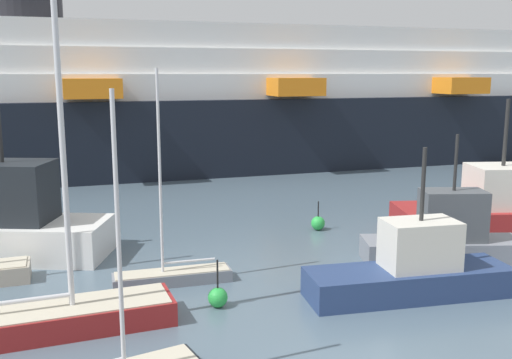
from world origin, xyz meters
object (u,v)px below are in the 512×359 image
Objects in this scene: fishing_boat_1 at (412,270)px; fishing_boat_3 at (0,223)px; fishing_boat_2 at (493,209)px; sailboat_5 at (172,273)px; fishing_boat_0 at (446,236)px; sailboat_0 at (53,313)px; channel_buoy_1 at (318,223)px; cruise_ship at (261,101)px; channel_buoy_2 at (218,297)px.

fishing_boat_1 is 16.36m from fishing_boat_3.
sailboat_5 is at bearing -158.03° from fishing_boat_2.
fishing_boat_0 is at bearing 0.87° from fishing_boat_3.
sailboat_0 is 1.65× the size of sailboat_5.
sailboat_5 is 0.82× the size of fishing_boat_2.
fishing_boat_2 is at bearing -15.35° from channel_buoy_1.
sailboat_0 is 8.93× the size of channel_buoy_1.
channel_buoy_1 is at bearing -145.99° from sailboat_5.
fishing_boat_3 is at bearing 152.35° from fishing_boat_1.
fishing_boat_0 is at bearing -93.15° from cruise_ship.
fishing_boat_0 reaches higher than fishing_boat_1.
fishing_boat_2 is 8.38m from channel_buoy_1.
fishing_boat_3 is 5.97× the size of channel_buoy_2.
fishing_boat_2 is at bearing -82.14° from cruise_ship.
sailboat_0 is 1.78× the size of fishing_boat_1.
fishing_boat_2 is 0.09× the size of cruise_ship.
cruise_ship is (-5.15, 24.43, 4.03)m from fishing_boat_2.
sailboat_5 reaches higher than fishing_boat_0.
channel_buoy_2 is at bearing -154.36° from fishing_boat_0.
channel_buoy_1 is 22.90m from cruise_ship.
cruise_ship reaches higher than fishing_boat_0.
fishing_boat_0 is 4.32m from fishing_boat_1.
channel_buoy_2 is (7.71, -7.34, -1.10)m from fishing_boat_3.
sailboat_0 is 34.31m from cruise_ship.
sailboat_0 is at bearing -118.84° from cruise_ship.
fishing_boat_1 is at bearing -130.66° from fishing_boat_2.
fishing_boat_1 is at bearing -5.63° from channel_buoy_2.
fishing_boat_0 is 4.14× the size of channel_buoy_2.
channel_buoy_2 is at bearing -111.11° from cruise_ship.
channel_buoy_2 is 0.02× the size of cruise_ship.
fishing_boat_0 is (10.92, -0.18, 0.66)m from sailboat_5.
cruise_ship is at bearing 70.39° from fishing_boat_3.
fishing_boat_3 is (-22.14, 1.55, 0.36)m from fishing_boat_2.
channel_buoy_2 is at bearing 0.75° from sailboat_0.
sailboat_5 is at bearing 33.05° from sailboat_0.
fishing_boat_3 reaches higher than fishing_boat_1.
sailboat_5 reaches higher than channel_buoy_1.
fishing_boat_3 is 10.70m from channel_buoy_2.
sailboat_0 reaches higher than fishing_boat_3.
sailboat_5 is 10.94m from fishing_boat_0.
fishing_boat_0 is (14.70, 2.96, 0.44)m from sailboat_0.
sailboat_0 is 1.35× the size of fishing_boat_2.
sailboat_5 is 1.08× the size of fishing_boat_1.
channel_buoy_1 is 0.89× the size of channel_buoy_2.
fishing_boat_3 is at bearing -177.30° from channel_buoy_1.
fishing_boat_3 is 14.14m from channel_buoy_1.
sailboat_5 is 0.07× the size of cruise_ship.
fishing_boat_1 is (-3.15, -2.95, -0.13)m from fishing_boat_0.
sailboat_0 is at bearing -151.57° from fishing_boat_2.
cruise_ship reaches higher than sailboat_0.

